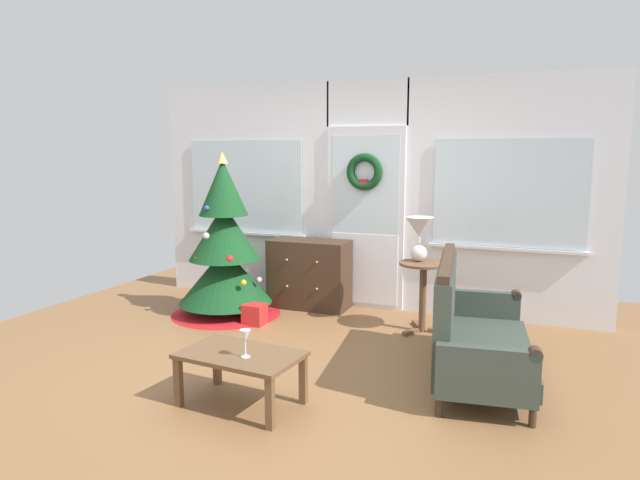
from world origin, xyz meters
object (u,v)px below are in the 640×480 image
Objects in this scene: dresser_cabinet at (309,274)px; gift_box at (255,314)px; table_lamp at (419,233)px; christmas_tree at (225,256)px; settee_sofa at (469,331)px; side_table at (423,283)px; wine_glass at (245,337)px; coffee_table at (241,360)px.

dresser_cabinet is 0.91m from gift_box.
table_lamp is at bearing -15.15° from dresser_cabinet.
christmas_tree is at bearing -141.29° from dresser_cabinet.
settee_sofa is at bearing -16.83° from christmas_tree.
settee_sofa is 1.38m from table_lamp.
dresser_cabinet is 1.45m from side_table.
table_lamp reaches higher than wine_glass.
coffee_table is at bearing -64.48° from gift_box.
dresser_cabinet is 0.53× the size of settee_sofa.
table_lamp is at bearing 16.13° from gift_box.
dresser_cabinet is at bearing 163.94° from side_table.
wine_glass is (-0.71, -2.23, -0.46)m from table_lamp.
settee_sofa is (1.97, -1.42, -0.01)m from dresser_cabinet.
side_table reaches higher than gift_box.
table_lamp is at bearing 72.46° from wine_glass.
gift_box is (-1.60, -0.46, -0.88)m from table_lamp.
christmas_tree is 0.99m from dresser_cabinet.
coffee_table is (0.55, -2.53, -0.06)m from dresser_cabinet.
side_table is (-0.58, 1.02, 0.12)m from settee_sofa.
christmas_tree is at bearing 124.40° from wine_glass.
table_lamp is at bearing 6.53° from christmas_tree.
side_table is at bearing 68.49° from coffee_table.
gift_box is (-0.82, 1.71, -0.22)m from coffee_table.
christmas_tree is 1.96× the size of dresser_cabinet.
dresser_cabinet is 1.02× the size of coffee_table.
wine_glass is at bearing -38.93° from coffee_table.
table_lamp is 2.26× the size of wine_glass.
wine_glass is at bearing -76.50° from dresser_cabinet.
table_lamp is 2.39m from wine_glass.
dresser_cabinet reaches higher than gift_box.
table_lamp is (1.33, -0.36, 0.59)m from dresser_cabinet.
side_table is (2.13, 0.20, -0.15)m from christmas_tree.
coffee_table is at bearing -141.94° from settee_sofa.
table_lamp reaches higher than coffee_table.
gift_box is at bearing 116.72° from wine_glass.
coffee_table is 4.54× the size of wine_glass.
settee_sofa is at bearing 38.06° from coffee_table.
wine_glass is (-1.35, -1.18, 0.15)m from settee_sofa.
gift_box is at bearing -25.31° from christmas_tree.
coffee_table is at bearing -77.80° from dresser_cabinet.
gift_box is at bearing 115.52° from coffee_table.
coffee_table is at bearing -109.77° from table_lamp.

